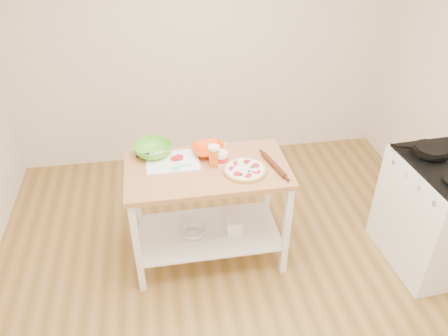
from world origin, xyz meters
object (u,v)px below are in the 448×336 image
Objects in this scene: yogurt_tub at (222,158)px; rolling_pin at (274,165)px; spatula at (181,167)px; skillet at (430,150)px; beer_pint at (214,156)px; cutting_board at (172,161)px; shelf_glass_bowl at (193,232)px; green_bowl at (153,150)px; prep_island at (208,194)px; pizza at (245,170)px; orange_bowl at (209,150)px; knife at (149,154)px; shelf_bin at (234,225)px; gas_stove at (440,213)px.

yogurt_tub reaches higher than rolling_pin.
yogurt_tub is (0.31, 0.00, 0.04)m from spatula.
beer_pint reaches higher than skillet.
spatula is 0.70m from rolling_pin.
cutting_board is 2.01× the size of yogurt_tub.
cutting_board is at bearing 129.46° from shelf_glass_bowl.
green_bowl is (-0.14, 0.12, 0.04)m from cutting_board.
prep_island is 0.55m from green_bowl.
yogurt_tub is (-0.15, 0.12, 0.04)m from pizza.
orange_bowl is at bearing 51.63° from shelf_glass_bowl.
knife is at bearing 150.43° from prep_island.
yogurt_tub is 0.39m from rolling_pin.
shelf_bin reaches higher than shelf_glass_bowl.
skillet is 2.07× the size of yogurt_tub.
cutting_board is at bearing 164.60° from gas_stove.
skillet is 3.27× the size of shelf_bin.
shelf_bin is (0.63, -0.27, -0.59)m from knife.
beer_pint is at bearing -2.95° from spatula.
shelf_glass_bowl is at bearing -166.87° from beer_pint.
pizza is at bearing -27.71° from green_bowl.
prep_island is 3.85× the size of pizza.
yogurt_tub reaches higher than pizza.
knife is (-2.13, 0.39, -0.06)m from skillet.
spatula is at bearing -49.76° from green_bowl.
spatula is 0.72m from shelf_bin.
knife is 1.58× the size of beer_pint.
knife reaches higher than prep_island.
cutting_board is 0.30m from orange_bowl.
beer_pint reaches higher than orange_bowl.
skillet is 1.29× the size of pizza.
pizza is 0.20m from yogurt_tub.
cutting_board is 1.21× the size of rolling_pin.
green_bowl is at bearing 152.29° from pizza.
prep_island is 1.11× the size of gas_stove.
green_bowl is 0.89× the size of rolling_pin.
gas_stove is 4.38× the size of orange_bowl.
rolling_pin is at bearing -30.64° from orange_bowl.
prep_island is 0.34m from beer_pint.
beer_pint reaches higher than pizza.
green_bowl is (0.04, 0.01, 0.03)m from knife.
knife is 0.58m from yogurt_tub.
rolling_pin is 1.57× the size of shelf_glass_bowl.
gas_stove is 0.55m from skillet.
cutting_board is (-0.52, 0.22, -0.01)m from pizza.
pizza is 1.89× the size of beer_pint.
gas_stove reaches higher than beer_pint.
beer_pint is at bearing -84.94° from orange_bowl.
orange_bowl is at bearing 112.78° from yogurt_tub.
orange_bowl is (-1.79, 0.52, 0.46)m from gas_stove.
shelf_bin is at bearing 166.64° from gas_stove.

